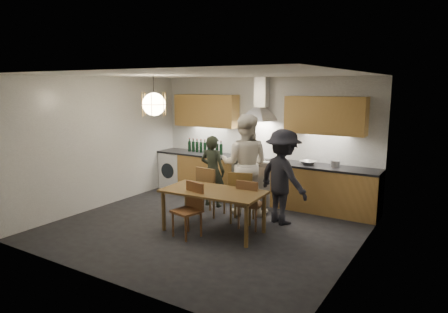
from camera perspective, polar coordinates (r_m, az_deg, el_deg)
The scene contains 17 objects.
ground at distance 7.03m, azimuth -2.68°, elevation -10.06°, with size 5.00×5.00×0.00m, color black.
room_shell at distance 6.64m, azimuth -2.80°, elevation 3.90°, with size 5.02×4.52×2.61m.
counter_run at distance 8.50m, azimuth 4.86°, elevation -3.35°, with size 5.00×0.62×0.90m.
range_stove at distance 8.51m, azimuth 4.70°, elevation -3.39°, with size 0.90×0.60×0.92m.
wall_fixtures at distance 8.40m, azimuth 5.22°, elevation 6.31°, with size 4.30×0.54×1.10m.
pendant_lamp at distance 7.15m, azimuth -9.97°, elevation 7.36°, with size 0.43×0.43×0.70m.
dining_table at distance 6.64m, azimuth -1.54°, elevation -5.55°, with size 1.74×0.94×0.71m.
chair_back_left at distance 7.48m, azimuth -2.16°, elevation -4.53°, with size 0.44×0.44×0.93m.
chair_back_mid at distance 7.08m, azimuth 2.51°, elevation -5.35°, with size 0.53×0.53×0.94m.
chair_back_right at distance 6.80m, azimuth 3.62°, elevation -6.38°, with size 0.42×0.42×0.86m.
chair_front at distance 6.54m, azimuth -4.80°, elevation -7.00°, with size 0.48×0.48×0.88m.
person_left at distance 8.05m, azimuth -1.65°, elevation -2.10°, with size 0.53×0.35×1.45m, color black.
person_mid at distance 7.55m, azimuth 3.00°, elevation -1.15°, with size 0.93×0.72×1.90m, color silver.
person_right at distance 7.09m, azimuth 8.40°, elevation -2.90°, with size 1.09×0.62×1.68m, color black.
mixing_bowl at distance 7.97m, azimuth 11.92°, elevation -0.86°, with size 0.31×0.31×0.08m, color silver.
stock_pot at distance 7.82m, azimuth 15.61°, elevation -1.05°, with size 0.17×0.17×0.12m, color #AAA9AD.
wine_bottles at distance 9.14m, azimuth -2.75°, elevation 1.48°, with size 0.95×0.07×0.31m.
Camera 1 is at (3.74, -5.44, 2.42)m, focal length 32.00 mm.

